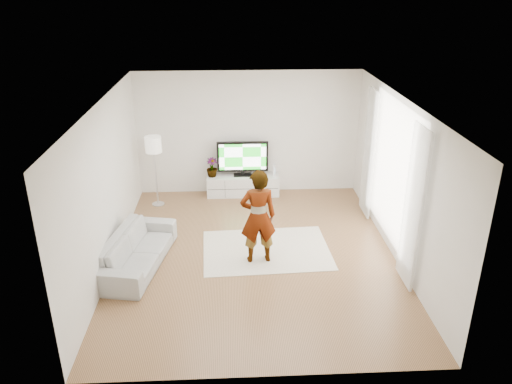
{
  "coord_description": "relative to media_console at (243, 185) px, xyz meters",
  "views": [
    {
      "loc": [
        -0.39,
        -7.84,
        4.62
      ],
      "look_at": [
        0.04,
        0.4,
        1.07
      ],
      "focal_mm": 35.0,
      "sensor_mm": 36.0,
      "label": 1
    }
  ],
  "objects": [
    {
      "name": "window",
      "position": [
        2.62,
        -2.46,
        1.22
      ],
      "size": [
        0.01,
        2.6,
        2.5
      ],
      "primitive_type": "cube",
      "color": "white",
      "rests_on": "wall_right"
    },
    {
      "name": "potted_plant",
      "position": [
        -0.7,
        0.0,
        0.45
      ],
      "size": [
        0.3,
        0.3,
        0.44
      ],
      "primitive_type": "imported",
      "rotation": [
        0.0,
        0.0,
        0.29
      ],
      "color": "#3F7238",
      "rests_on": "media_console"
    },
    {
      "name": "media_console",
      "position": [
        0.0,
        0.0,
        0.0
      ],
      "size": [
        1.64,
        0.47,
        0.46
      ],
      "color": "silver",
      "rests_on": "floor"
    },
    {
      "name": "player",
      "position": [
        0.18,
        -2.95,
        0.63
      ],
      "size": [
        0.66,
        0.47,
        1.7
      ],
      "primitive_type": "imported",
      "rotation": [
        0.0,
        0.0,
        3.24
      ],
      "color": "#334772",
      "rests_on": "rug"
    },
    {
      "name": "floor",
      "position": [
        0.14,
        -2.76,
        -0.23
      ],
      "size": [
        6.0,
        6.0,
        0.0
      ],
      "primitive_type": "plane",
      "color": "#A16F48",
      "rests_on": "ground"
    },
    {
      "name": "wall_front",
      "position": [
        0.14,
        -5.76,
        1.17
      ],
      "size": [
        5.0,
        0.02,
        2.8
      ],
      "primitive_type": "cube",
      "color": "silver",
      "rests_on": "floor"
    },
    {
      "name": "floor_lamp",
      "position": [
        -1.9,
        -0.46,
        1.09
      ],
      "size": [
        0.35,
        0.35,
        1.56
      ],
      "color": "silver",
      "rests_on": "floor"
    },
    {
      "name": "rug",
      "position": [
        0.36,
        -2.6,
        -0.23
      ],
      "size": [
        2.38,
        1.76,
        0.01
      ],
      "primitive_type": "cube",
      "rotation": [
        0.0,
        0.0,
        0.05
      ],
      "color": "#EFE6CC",
      "rests_on": "floor"
    },
    {
      "name": "wall_right",
      "position": [
        2.64,
        -2.76,
        1.17
      ],
      "size": [
        0.02,
        6.0,
        2.8
      ],
      "primitive_type": "cube",
      "color": "silver",
      "rests_on": "floor"
    },
    {
      "name": "curtain_near",
      "position": [
        2.54,
        -3.76,
        1.12
      ],
      "size": [
        0.04,
        0.7,
        2.6
      ],
      "primitive_type": "cube",
      "color": "white",
      "rests_on": "floor"
    },
    {
      "name": "curtain_far",
      "position": [
        2.54,
        -1.16,
        1.12
      ],
      "size": [
        0.04,
        0.7,
        2.6
      ],
      "primitive_type": "cube",
      "color": "white",
      "rests_on": "floor"
    },
    {
      "name": "television",
      "position": [
        0.0,
        0.03,
        0.67
      ],
      "size": [
        1.16,
        0.23,
        0.8
      ],
      "color": "black",
      "rests_on": "media_console"
    },
    {
      "name": "wall_left",
      "position": [
        -2.36,
        -2.76,
        1.17
      ],
      "size": [
        0.02,
        6.0,
        2.8
      ],
      "primitive_type": "cube",
      "color": "silver",
      "rests_on": "floor"
    },
    {
      "name": "sofa",
      "position": [
        -1.91,
        -3.0,
        0.07
      ],
      "size": [
        1.19,
        2.19,
        0.61
      ],
      "primitive_type": "imported",
      "rotation": [
        0.0,
        0.0,
        1.38
      ],
      "color": "#B1B0AC",
      "rests_on": "floor"
    },
    {
      "name": "ceiling",
      "position": [
        0.14,
        -2.76,
        2.57
      ],
      "size": [
        6.0,
        6.0,
        0.0
      ],
      "primitive_type": "plane",
      "color": "white",
      "rests_on": "wall_back"
    },
    {
      "name": "wall_back",
      "position": [
        0.14,
        0.24,
        1.17
      ],
      "size": [
        5.0,
        0.02,
        2.8
      ],
      "primitive_type": "cube",
      "color": "silver",
      "rests_on": "floor"
    },
    {
      "name": "game_console",
      "position": [
        0.72,
        -0.0,
        0.35
      ],
      "size": [
        0.07,
        0.18,
        0.24
      ],
      "rotation": [
        0.0,
        0.0,
        -0.11
      ],
      "color": "white",
      "rests_on": "media_console"
    }
  ]
}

